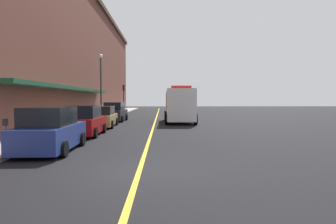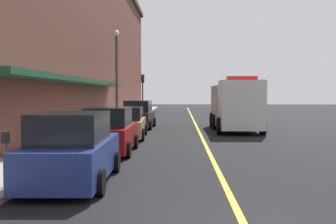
% 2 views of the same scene
% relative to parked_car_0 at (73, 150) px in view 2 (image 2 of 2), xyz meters
% --- Properties ---
extents(ground_plane, '(112.00, 112.00, 0.00)m').
position_rel_parked_car_0_xyz_m(ground_plane, '(4.03, 21.59, -0.88)').
color(ground_plane, black).
extents(sidewalk_left, '(2.40, 70.00, 0.15)m').
position_rel_parked_car_0_xyz_m(sidewalk_left, '(-2.17, 21.59, -0.80)').
color(sidewalk_left, '#ADA8A0').
rests_on(sidewalk_left, ground).
extents(lane_center_stripe, '(0.16, 70.00, 0.01)m').
position_rel_parked_car_0_xyz_m(lane_center_stripe, '(4.03, 21.59, -0.87)').
color(lane_center_stripe, gold).
rests_on(lane_center_stripe, ground).
extents(brick_building_left, '(14.09, 64.00, 14.91)m').
position_rel_parked_car_0_xyz_m(brick_building_left, '(-9.83, 20.59, 6.58)').
color(brick_building_left, brown).
rests_on(brick_building_left, ground).
extents(parked_car_0, '(2.21, 4.57, 1.89)m').
position_rel_parked_car_0_xyz_m(parked_car_0, '(0.00, 0.00, 0.00)').
color(parked_car_0, navy).
rests_on(parked_car_0, ground).
extents(parked_car_1, '(2.05, 4.22, 1.84)m').
position_rel_parked_car_0_xyz_m(parked_car_1, '(0.01, 5.37, -0.02)').
color(parked_car_1, maroon).
rests_on(parked_car_1, ground).
extents(parked_car_2, '(2.09, 4.91, 1.67)m').
position_rel_parked_car_0_xyz_m(parked_car_2, '(0.02, 10.85, -0.09)').
color(parked_car_2, '#A5844C').
rests_on(parked_car_2, ground).
extents(parked_car_3, '(2.16, 4.70, 1.92)m').
position_rel_parked_car_0_xyz_m(parked_car_3, '(-0.02, 16.83, 0.01)').
color(parked_car_3, black).
rests_on(parked_car_3, ground).
extents(box_truck, '(2.82, 7.62, 3.38)m').
position_rel_parked_car_0_xyz_m(box_truck, '(6.37, 15.42, 0.73)').
color(box_truck, silver).
rests_on(box_truck, ground).
extents(parking_meter_0, '(0.14, 0.18, 1.33)m').
position_rel_parked_car_0_xyz_m(parking_meter_0, '(-1.32, -1.07, 0.18)').
color(parking_meter_0, '#4C4C51').
rests_on(parking_meter_0, sidewalk_left).
extents(parking_meter_1, '(0.14, 0.18, 1.33)m').
position_rel_parked_car_0_xyz_m(parking_meter_1, '(-1.32, 6.42, 0.18)').
color(parking_meter_1, '#4C4C51').
rests_on(parking_meter_1, sidewalk_left).
extents(parking_meter_2, '(0.14, 0.18, 1.33)m').
position_rel_parked_car_0_xyz_m(parking_meter_2, '(-1.32, 0.93, 0.18)').
color(parking_meter_2, '#4C4C51').
rests_on(parking_meter_2, sidewalk_left).
extents(street_lamp_left, '(0.44, 0.44, 6.94)m').
position_rel_parked_car_0_xyz_m(street_lamp_left, '(-1.92, 19.33, 3.52)').
color(street_lamp_left, '#33383D').
rests_on(street_lamp_left, sidewalk_left).
extents(traffic_light_near, '(0.38, 0.36, 4.30)m').
position_rel_parked_car_0_xyz_m(traffic_light_near, '(-1.26, 32.93, 2.28)').
color(traffic_light_near, '#232326').
rests_on(traffic_light_near, sidewalk_left).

